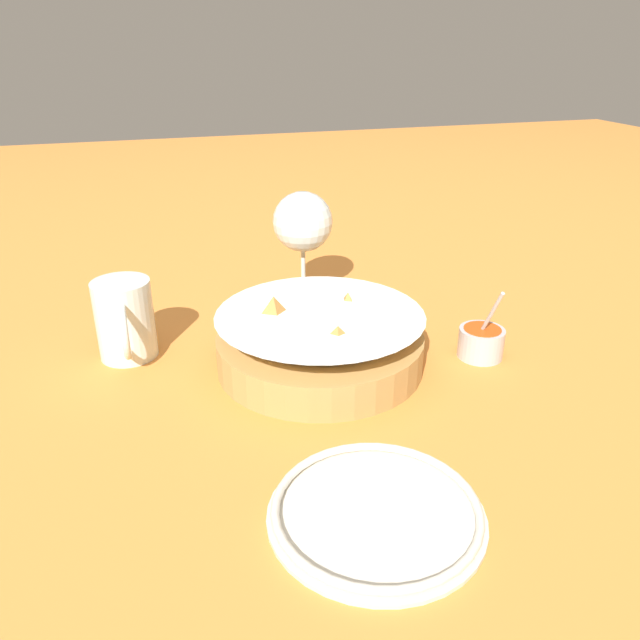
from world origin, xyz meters
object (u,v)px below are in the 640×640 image
object	(u,v)px
wine_glass	(303,225)
sauce_cup	(481,341)
side_plate	(376,511)
beer_mug	(125,323)
food_basket	(320,343)

from	to	relation	value
wine_glass	sauce_cup	bearing A→B (deg)	34.48
sauce_cup	side_plate	world-z (taller)	sauce_cup
wine_glass	beer_mug	xyz separation A→B (m)	(0.12, -0.28, -0.08)
side_plate	beer_mug	bearing A→B (deg)	-151.97
food_basket	wine_glass	distance (m)	0.24
sauce_cup	side_plate	xyz separation A→B (m)	(0.25, -0.25, -0.02)
wine_glass	beer_mug	distance (m)	0.31
beer_mug	side_plate	size ratio (longest dim) A/B	0.59
beer_mug	side_plate	distance (m)	0.44
food_basket	wine_glass	xyz separation A→B (m)	(-0.22, 0.04, 0.09)
sauce_cup	beer_mug	size ratio (longest dim) A/B	0.91
food_basket	sauce_cup	world-z (taller)	sauce_cup
sauce_cup	side_plate	distance (m)	0.35
food_basket	sauce_cup	bearing A→B (deg)	80.09
sauce_cup	side_plate	bearing A→B (deg)	-45.07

